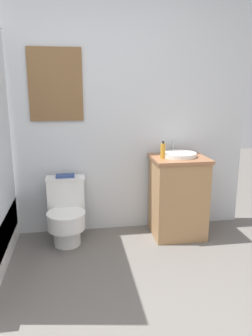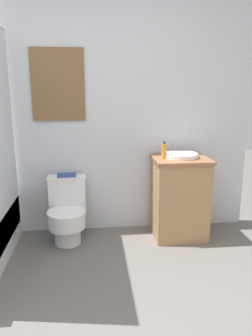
{
  "view_description": "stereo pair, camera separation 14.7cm",
  "coord_description": "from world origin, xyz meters",
  "px_view_note": "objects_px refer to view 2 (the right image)",
  "views": [
    {
      "loc": [
        0.0,
        -1.41,
        1.47
      ],
      "look_at": [
        0.44,
        1.4,
        0.77
      ],
      "focal_mm": 35.0,
      "sensor_mm": 36.0,
      "label": 1
    },
    {
      "loc": [
        0.15,
        -1.43,
        1.47
      ],
      "look_at": [
        0.44,
        1.4,
        0.77
      ],
      "focal_mm": 35.0,
      "sensor_mm": 36.0,
      "label": 2
    }
  ],
  "objects_px": {
    "sink": "(180,155)",
    "book_on_tank": "(67,175)",
    "soap_bottle": "(164,151)",
    "toilet": "(67,212)"
  },
  "relations": [
    {
      "from": "sink",
      "to": "soap_bottle",
      "type": "distance_m",
      "value": 0.19
    },
    {
      "from": "sink",
      "to": "book_on_tank",
      "type": "relative_size",
      "value": 2.13
    },
    {
      "from": "soap_bottle",
      "to": "sink",
      "type": "bearing_deg",
      "value": 14.6
    },
    {
      "from": "book_on_tank",
      "to": "toilet",
      "type": "bearing_deg",
      "value": -90.0
    },
    {
      "from": "sink",
      "to": "book_on_tank",
      "type": "xyz_separation_m",
      "value": [
        -1.11,
        0.1,
        -0.2
      ]
    },
    {
      "from": "sink",
      "to": "book_on_tank",
      "type": "bearing_deg",
      "value": 174.94
    },
    {
      "from": "toilet",
      "to": "sink",
      "type": "distance_m",
      "value": 1.23
    },
    {
      "from": "sink",
      "to": "soap_bottle",
      "type": "height_order",
      "value": "soap_bottle"
    },
    {
      "from": "toilet",
      "to": "book_on_tank",
      "type": "distance_m",
      "value": 0.36
    },
    {
      "from": "sink",
      "to": "soap_bottle",
      "type": "relative_size",
      "value": 2.28
    }
  ]
}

